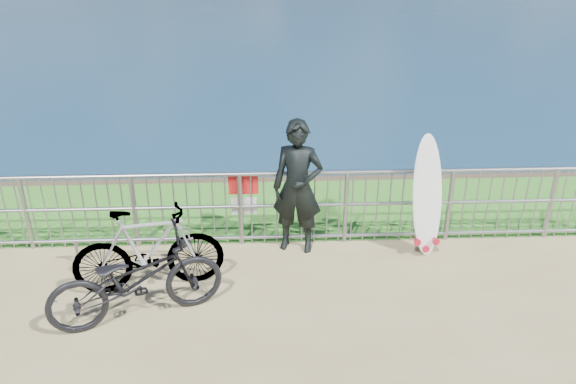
{
  "coord_description": "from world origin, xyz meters",
  "views": [
    {
      "loc": [
        -0.14,
        -5.55,
        4.12
      ],
      "look_at": [
        0.15,
        1.2,
        1.0
      ],
      "focal_mm": 35.0,
      "sensor_mm": 36.0,
      "label": 1
    }
  ],
  "objects_px": {
    "bicycle_near": "(136,279)",
    "bicycle_far": "(148,249)",
    "surfboard": "(427,200)",
    "surfer": "(298,187)"
  },
  "relations": [
    {
      "from": "bicycle_near",
      "to": "bicycle_far",
      "type": "distance_m",
      "value": 0.62
    },
    {
      "from": "surfboard",
      "to": "bicycle_far",
      "type": "relative_size",
      "value": 0.92
    },
    {
      "from": "surfboard",
      "to": "bicycle_near",
      "type": "bearing_deg",
      "value": -159.65
    },
    {
      "from": "surfer",
      "to": "bicycle_far",
      "type": "xyz_separation_m",
      "value": [
        -1.91,
        -0.92,
        -0.39
      ]
    },
    {
      "from": "surfboard",
      "to": "bicycle_near",
      "type": "relative_size",
      "value": 0.86
    },
    {
      "from": "surfer",
      "to": "bicycle_near",
      "type": "bearing_deg",
      "value": -128.1
    },
    {
      "from": "surfer",
      "to": "bicycle_near",
      "type": "relative_size",
      "value": 0.95
    },
    {
      "from": "bicycle_near",
      "to": "bicycle_far",
      "type": "xyz_separation_m",
      "value": [
        0.04,
        0.61,
        0.03
      ]
    },
    {
      "from": "bicycle_near",
      "to": "bicycle_far",
      "type": "relative_size",
      "value": 1.08
    },
    {
      "from": "surfboard",
      "to": "bicycle_near",
      "type": "height_order",
      "value": "surfboard"
    }
  ]
}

